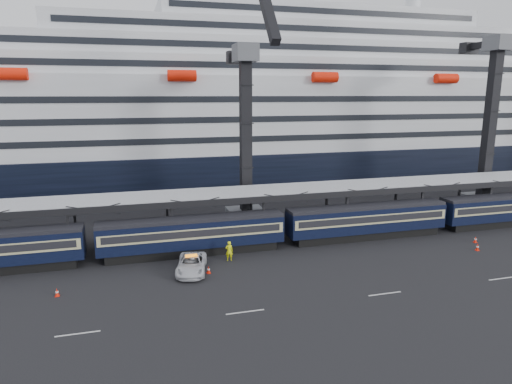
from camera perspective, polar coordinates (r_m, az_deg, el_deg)
ground at (r=51.39m, az=27.01°, el=-7.68°), size 260.00×260.00×0.00m
train at (r=55.52m, az=16.73°, el=-3.05°), size 133.05×3.00×4.05m
canopy at (r=60.63m, az=18.62°, el=1.04°), size 130.00×6.25×5.53m
cruise_ship at (r=87.52m, az=6.44°, el=9.52°), size 214.09×28.84×34.00m
crane_dark_near at (r=55.59m, az=-1.19°, el=7.68°), size 4.50×17.75×35.08m
crane_dark_mid at (r=71.88m, az=27.50°, el=8.49°), size 4.50×18.24×39.64m
pickup_truck at (r=43.31m, az=-8.07°, el=-8.93°), size 3.73×6.03×1.56m
worker at (r=45.74m, az=-3.38°, el=-7.37°), size 0.80×0.60×2.01m
traffic_cone_b at (r=41.65m, az=-23.62°, el=-11.40°), size 0.35×0.35×0.70m
traffic_cone_c at (r=43.05m, az=-5.95°, el=-9.62°), size 0.36×0.36×0.71m
traffic_cone_d at (r=54.09m, az=25.95°, el=-6.19°), size 0.39×0.39×0.78m
traffic_cone_e at (r=56.80m, az=25.74°, el=-5.36°), size 0.36×0.36×0.71m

